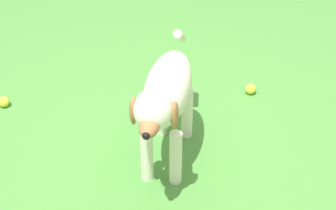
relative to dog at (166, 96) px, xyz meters
The scene contains 4 objects.
ground 0.42m from the dog, 155.25° to the left, with size 14.00×14.00×0.00m, color #478438.
dog is the anchor object (origin of this frame).
tennis_ball_0 0.90m from the dog, 102.07° to the left, with size 0.07×0.07×0.07m, color #C3D434.
tennis_ball_2 1.14m from the dog, 155.46° to the right, with size 0.07×0.07×0.07m, color yellow.
Camera 1 is at (1.62, -1.25, 1.79)m, focal length 55.12 mm.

